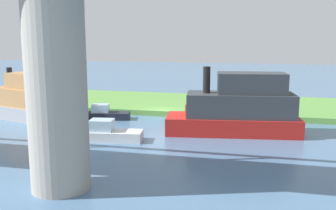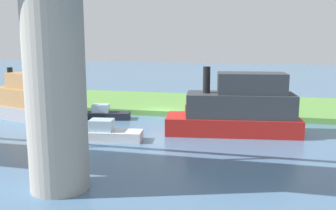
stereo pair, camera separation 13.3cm
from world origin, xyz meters
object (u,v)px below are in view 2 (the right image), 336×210
object	(u,v)px
mooring_post	(273,108)
houseboat_blue	(108,133)
person_on_bank	(192,102)
bridge_pylon	(55,80)
motorboat_red	(106,114)
pontoon_yellow	(237,109)
motorboat_white	(26,100)

from	to	relation	value
mooring_post	houseboat_blue	xyz separation A→B (m)	(11.46, 10.30, -0.43)
mooring_post	person_on_bank	bearing A→B (deg)	0.31
bridge_pylon	houseboat_blue	bearing A→B (deg)	-82.63
bridge_pylon	houseboat_blue	xyz separation A→B (m)	(1.11, -8.59, -4.67)
person_on_bank	houseboat_blue	distance (m)	11.08
houseboat_blue	motorboat_red	bearing A→B (deg)	-65.82
mooring_post	houseboat_blue	bearing A→B (deg)	41.94
houseboat_blue	motorboat_red	size ratio (longest dim) A/B	1.10
motorboat_red	pontoon_yellow	bearing A→B (deg)	167.65
pontoon_yellow	mooring_post	bearing A→B (deg)	-114.33
pontoon_yellow	houseboat_blue	size ratio (longest dim) A/B	2.19
bridge_pylon	motorboat_red	xyz separation A→B (m)	(4.10, -15.25, -4.72)
motorboat_white	motorboat_red	world-z (taller)	motorboat_white
bridge_pylon	mooring_post	xyz separation A→B (m)	(-10.35, -18.89, -4.24)
bridge_pylon	motorboat_red	size ratio (longest dim) A/B	2.46
bridge_pylon	person_on_bank	xyz separation A→B (m)	(-3.02, -18.85, -4.00)
bridge_pylon	mooring_post	distance (m)	21.95
motorboat_white	motorboat_red	distance (m)	7.16
bridge_pylon	person_on_bank	world-z (taller)	bridge_pylon
motorboat_white	pontoon_yellow	xyz separation A→B (m)	(-18.57, 1.14, 0.20)
bridge_pylon	pontoon_yellow	bearing A→B (deg)	-120.74
motorboat_white	person_on_bank	bearing A→B (deg)	-160.35
motorboat_white	houseboat_blue	bearing A→B (deg)	152.10
mooring_post	motorboat_red	distance (m)	14.91
bridge_pylon	motorboat_white	world-z (taller)	bridge_pylon
bridge_pylon	pontoon_yellow	world-z (taller)	bridge_pylon
motorboat_white	mooring_post	bearing A→B (deg)	-166.70
person_on_bank	houseboat_blue	size ratio (longest dim) A/B	0.30
bridge_pylon	person_on_bank	bearing A→B (deg)	-99.11
mooring_post	motorboat_red	bearing A→B (deg)	14.16
motorboat_white	houseboat_blue	xyz separation A→B (m)	(-9.91, 5.25, -1.14)
mooring_post	bridge_pylon	bearing A→B (deg)	61.28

